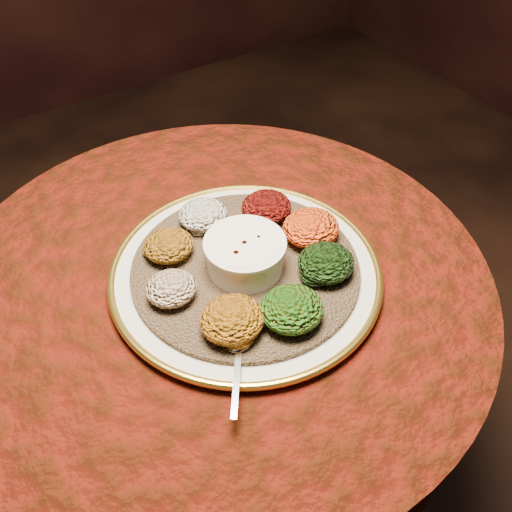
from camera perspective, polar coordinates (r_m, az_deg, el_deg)
table at (r=1.14m, az=-3.43°, el=-7.99°), size 0.96×0.96×0.73m
platter at (r=0.98m, az=-1.06°, el=-1.69°), size 0.56×0.56×0.02m
injera at (r=0.97m, az=-1.07°, el=-1.25°), size 0.49×0.49×0.01m
stew_bowl at (r=0.95m, az=-1.10°, el=0.34°), size 0.14×0.14×0.06m
spoon at (r=0.85m, az=-1.73°, el=-9.36°), size 0.09×0.12×0.01m
portion_ayib at (r=1.04m, az=-5.35°, el=4.14°), size 0.09×0.08×0.04m
portion_kitfo at (r=1.05m, az=1.04°, el=4.92°), size 0.09×0.09×0.04m
portion_tikil at (r=1.01m, az=5.51°, el=2.82°), size 0.10×0.10×0.05m
portion_gomen at (r=0.95m, az=7.01°, el=-0.67°), size 0.10×0.09×0.05m
portion_mixveg at (r=0.88m, az=3.58°, el=-5.32°), size 0.10×0.10×0.05m
portion_kik at (r=0.86m, az=-2.40°, el=-6.35°), size 0.10×0.10×0.05m
portion_timatim at (r=0.92m, az=-8.46°, el=-3.22°), size 0.08×0.08×0.04m
portion_shiro at (r=0.99m, az=-8.73°, el=1.05°), size 0.09×0.08×0.04m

